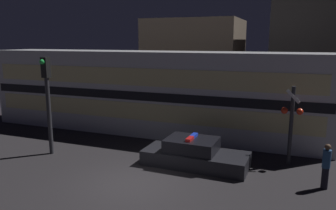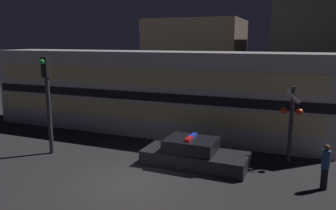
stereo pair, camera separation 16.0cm
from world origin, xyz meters
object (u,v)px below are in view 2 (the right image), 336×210
Objects in this scene: train at (148,92)px; traffic_light_corner at (48,96)px; pedestrian at (325,167)px; crossing_signal_near at (291,121)px; police_car at (194,155)px.

train reaches higher than traffic_light_corner.
pedestrian is at bearing -27.55° from train.
train is at bearing 161.08° from crossing_signal_near.
train is 10.12m from pedestrian.
crossing_signal_near is (3.66, 1.53, 1.42)m from police_car.
pedestrian is 0.50× the size of crossing_signal_near.
police_car is (4.00, -4.15, -1.81)m from train.
police_car is 1.32× the size of crossing_signal_near.
pedestrian reaches higher than police_car.
train is 8.10m from crossing_signal_near.
train reaches higher than crossing_signal_near.
train is 11.72× the size of pedestrian.
crossing_signal_near is at bearing 121.34° from pedestrian.
traffic_light_corner is at bearing -177.57° from pedestrian.
train reaches higher than pedestrian.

